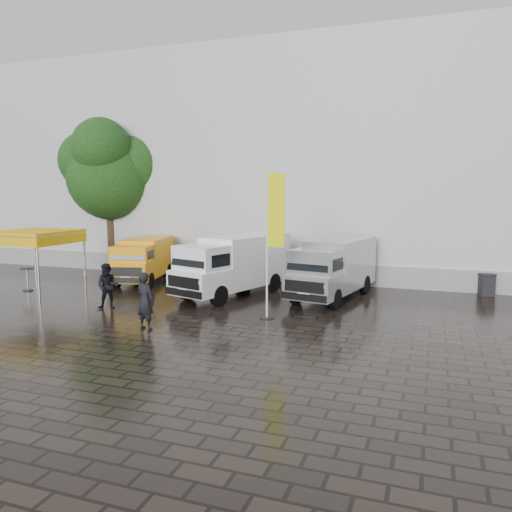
% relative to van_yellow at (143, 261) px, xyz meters
% --- Properties ---
extents(ground, '(120.00, 120.00, 0.00)m').
position_rel_van_yellow_xyz_m(ground, '(7.34, -5.14, -1.08)').
color(ground, black).
rests_on(ground, ground).
extents(exhibition_hall, '(44.00, 16.00, 12.00)m').
position_rel_van_yellow_xyz_m(exhibition_hall, '(9.34, 10.86, 4.92)').
color(exhibition_hall, silver).
rests_on(exhibition_hall, ground).
extents(hall_plinth, '(44.00, 0.15, 1.00)m').
position_rel_van_yellow_xyz_m(hall_plinth, '(9.34, 2.81, -0.58)').
color(hall_plinth, gray).
rests_on(hall_plinth, ground).
extents(van_yellow, '(2.83, 4.96, 2.16)m').
position_rel_van_yellow_xyz_m(van_yellow, '(0.00, 0.00, 0.00)').
color(van_yellow, '#FFA40D').
rests_on(van_yellow, ground).
extents(van_white, '(3.66, 6.20, 2.55)m').
position_rel_van_yellow_xyz_m(van_white, '(5.33, -1.33, 0.20)').
color(van_white, white).
rests_on(van_white, ground).
extents(van_silver, '(2.91, 5.90, 2.45)m').
position_rel_van_yellow_xyz_m(van_silver, '(9.51, -0.44, 0.14)').
color(van_silver, '#B9BCBE').
rests_on(van_silver, ground).
extents(canopy_tent, '(3.07, 3.07, 2.78)m').
position_rel_van_yellow_xyz_m(canopy_tent, '(-3.10, -3.76, 1.51)').
color(canopy_tent, silver).
rests_on(canopy_tent, ground).
extents(flagpole, '(0.88, 0.50, 5.31)m').
position_rel_van_yellow_xyz_m(flagpole, '(8.14, -4.54, 1.91)').
color(flagpole, black).
rests_on(flagpole, ground).
extents(tree, '(4.86, 4.86, 8.73)m').
position_rel_van_yellow_xyz_m(tree, '(-4.03, 3.20, 4.53)').
color(tree, black).
rests_on(tree, ground).
extents(cocktail_table, '(0.60, 0.60, 1.03)m').
position_rel_van_yellow_xyz_m(cocktail_table, '(-3.82, -3.55, -0.56)').
color(cocktail_table, black).
rests_on(cocktail_table, ground).
extents(wheelie_bin, '(0.72, 0.72, 0.96)m').
position_rel_van_yellow_xyz_m(wheelie_bin, '(15.66, 2.35, -0.60)').
color(wheelie_bin, black).
rests_on(wheelie_bin, ground).
extents(person_front, '(0.77, 0.59, 1.89)m').
position_rel_van_yellow_xyz_m(person_front, '(4.72, -7.30, -0.13)').
color(person_front, black).
rests_on(person_front, ground).
extents(person_tent, '(1.03, 0.92, 1.76)m').
position_rel_van_yellow_xyz_m(person_tent, '(1.79, -5.29, -0.20)').
color(person_tent, black).
rests_on(person_tent, ground).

